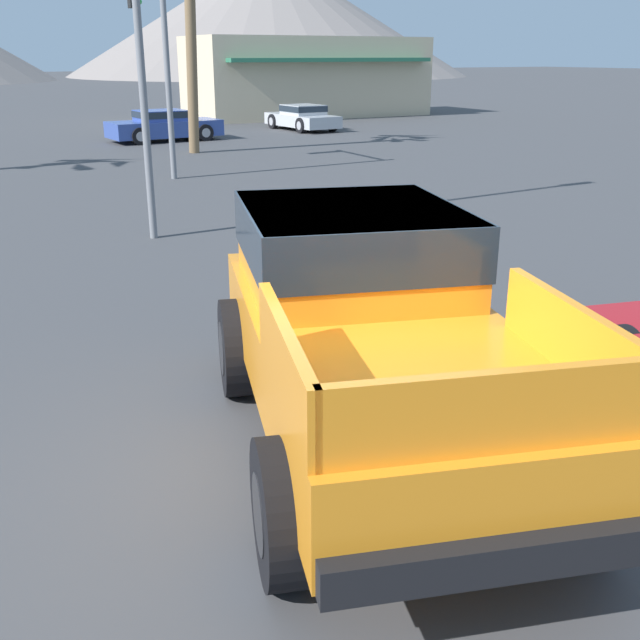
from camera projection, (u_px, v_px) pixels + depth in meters
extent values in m
plane|color=#424244|center=(319.00, 449.00, 6.59)|extent=(320.00, 320.00, 0.00)
cube|color=orange|center=(377.00, 357.00, 6.25)|extent=(3.33, 5.12, 0.68)
cube|color=orange|center=(351.00, 247.00, 6.88)|extent=(2.40, 2.54, 0.75)
cube|color=#1E2833|center=(351.00, 233.00, 6.84)|extent=(2.45, 2.59, 0.48)
cube|color=orange|center=(285.00, 362.00, 4.64)|extent=(0.63, 1.84, 0.48)
cube|color=orange|center=(574.00, 340.00, 5.02)|extent=(0.63, 1.84, 0.48)
cube|color=orange|center=(494.00, 413.00, 3.99)|extent=(1.90, 0.65, 0.48)
cube|color=black|center=(319.00, 296.00, 8.55)|extent=(1.96, 0.73, 0.24)
cube|color=black|center=(496.00, 559.00, 4.09)|extent=(1.96, 0.73, 0.24)
cylinder|color=black|center=(236.00, 347.00, 7.54)|extent=(0.56, 1.03, 0.99)
cylinder|color=#232326|center=(236.00, 347.00, 7.54)|extent=(0.45, 0.61, 0.54)
cylinder|color=black|center=(434.00, 333.00, 7.94)|extent=(0.56, 1.03, 0.99)
cylinder|color=#232326|center=(434.00, 333.00, 7.94)|extent=(0.45, 0.61, 0.54)
cylinder|color=black|center=(281.00, 512.00, 4.83)|extent=(0.56, 1.03, 0.99)
cylinder|color=#232326|center=(281.00, 512.00, 4.83)|extent=(0.45, 0.61, 0.54)
cylinder|color=black|center=(577.00, 477.00, 5.23)|extent=(0.56, 1.03, 0.99)
cylinder|color=#232326|center=(577.00, 477.00, 5.23)|extent=(0.45, 0.61, 0.54)
cylinder|color=black|center=(618.00, 355.00, 7.79)|extent=(0.36, 0.68, 0.64)
cylinder|color=#9E9EA3|center=(618.00, 355.00, 7.79)|extent=(0.31, 0.40, 0.35)
cube|color=#334C9E|center=(165.00, 128.00, 29.88)|extent=(4.48, 2.11, 0.62)
cube|color=#334C9E|center=(161.00, 115.00, 29.65)|extent=(1.94, 1.72, 0.41)
cube|color=#1E2833|center=(161.00, 114.00, 29.63)|extent=(1.98, 1.76, 0.24)
cylinder|color=black|center=(188.00, 129.00, 31.31)|extent=(0.67, 0.26, 0.66)
cylinder|color=#9E9EA3|center=(188.00, 129.00, 31.31)|extent=(0.38, 0.26, 0.36)
cylinder|color=black|center=(205.00, 133.00, 29.92)|extent=(0.67, 0.26, 0.66)
cylinder|color=#9E9EA3|center=(205.00, 133.00, 29.92)|extent=(0.38, 0.26, 0.36)
cylinder|color=black|center=(125.00, 133.00, 29.94)|extent=(0.67, 0.26, 0.66)
cylinder|color=#9E9EA3|center=(125.00, 133.00, 29.94)|extent=(0.38, 0.26, 0.36)
cylinder|color=black|center=(140.00, 136.00, 28.55)|extent=(0.67, 0.26, 0.66)
cylinder|color=#9E9EA3|center=(140.00, 136.00, 28.55)|extent=(0.38, 0.26, 0.36)
cube|color=#B7BABF|center=(302.00, 120.00, 34.24)|extent=(1.96, 4.23, 0.51)
cube|color=#B7BABF|center=(303.00, 110.00, 34.00)|extent=(1.61, 1.82, 0.43)
cube|color=#1E2833|center=(303.00, 108.00, 33.99)|extent=(1.64, 1.86, 0.26)
cylinder|color=black|center=(273.00, 121.00, 34.90)|extent=(0.26, 0.68, 0.66)
cylinder|color=#9E9EA3|center=(273.00, 121.00, 34.90)|extent=(0.25, 0.38, 0.37)
cylinder|color=black|center=(303.00, 120.00, 35.71)|extent=(0.26, 0.68, 0.66)
cylinder|color=#9E9EA3|center=(303.00, 120.00, 35.71)|extent=(0.25, 0.38, 0.37)
cylinder|color=black|center=(301.00, 126.00, 32.85)|extent=(0.26, 0.68, 0.66)
cylinder|color=#9E9EA3|center=(301.00, 126.00, 32.85)|extent=(0.25, 0.38, 0.37)
cylinder|color=black|center=(332.00, 124.00, 33.66)|extent=(0.26, 0.68, 0.66)
cylinder|color=#9E9EA3|center=(332.00, 124.00, 33.66)|extent=(0.25, 0.38, 0.37)
cylinder|color=slate|center=(167.00, 71.00, 19.97)|extent=(0.16, 0.16, 5.75)
sphere|color=green|center=(138.00, 2.00, 21.72)|extent=(0.20, 0.20, 0.20)
cylinder|color=brown|center=(191.00, 41.00, 24.95)|extent=(0.36, 0.94, 7.41)
cube|color=beige|center=(307.00, 77.00, 41.43)|extent=(13.05, 5.33, 4.19)
cube|color=#286B4C|center=(334.00, 60.00, 38.63)|extent=(11.74, 0.70, 0.20)
cone|color=gray|center=(268.00, 14.00, 119.35)|extent=(63.80, 63.80, 18.67)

